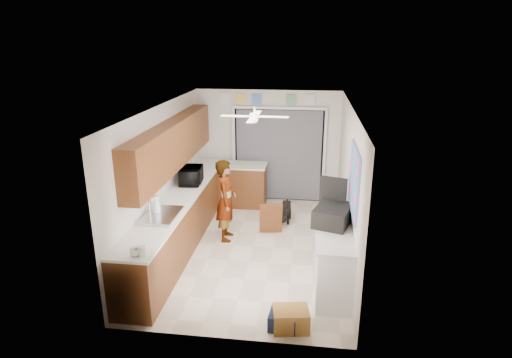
{
  "coord_description": "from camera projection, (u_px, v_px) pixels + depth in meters",
  "views": [
    {
      "loc": [
        0.94,
        -6.86,
        3.57
      ],
      "look_at": [
        0.0,
        0.4,
        1.15
      ],
      "focal_mm": 30.0,
      "sensor_mm": 36.0,
      "label": 1
    }
  ],
  "objects": [
    {
      "name": "paper_towel_roll",
      "position": [
        155.0,
        205.0,
        6.7
      ],
      "size": [
        0.15,
        0.15,
        0.29
      ],
      "primitive_type": "cylinder",
      "rotation": [
        0.0,
        0.0,
        0.11
      ],
      "color": "white",
      "rests_on": "left_countertop"
    },
    {
      "name": "cardboard_box",
      "position": [
        291.0,
        319.0,
        5.48
      ],
      "size": [
        0.5,
        0.41,
        0.28
      ],
      "primitive_type": "cube",
      "rotation": [
        0.0,
        0.0,
        0.17
      ],
      "color": "olive",
      "rests_on": "floor"
    },
    {
      "name": "left_countertop",
      "position": [
        181.0,
        195.0,
        7.56
      ],
      "size": [
        0.62,
        4.8,
        0.04
      ],
      "primitive_type": "cube",
      "color": "white",
      "rests_on": "left_base_cabinets"
    },
    {
      "name": "suitcase_rim",
      "position": [
        332.0,
        222.0,
        6.36
      ],
      "size": [
        0.59,
        0.69,
        0.02
      ],
      "primitive_type": "cube",
      "rotation": [
        0.0,
        0.0,
        -0.31
      ],
      "color": "yellow",
      "rests_on": "suitcase"
    },
    {
      "name": "jar_a",
      "position": [
        142.0,
        251.0,
        5.4
      ],
      "size": [
        0.12,
        0.12,
        0.13
      ],
      "primitive_type": "cylinder",
      "rotation": [
        0.0,
        0.0,
        -0.34
      ],
      "color": "silver",
      "rests_on": "left_countertop"
    },
    {
      "name": "wall_front",
      "position": [
        224.0,
        249.0,
        4.95
      ],
      "size": [
        3.2,
        0.0,
        3.2
      ],
      "primitive_type": "plane",
      "rotation": [
        -1.57,
        0.0,
        0.0
      ],
      "color": "silver",
      "rests_on": "ground"
    },
    {
      "name": "left_base_cabinets",
      "position": [
        182.0,
        220.0,
        7.71
      ],
      "size": [
        0.6,
        4.8,
        0.9
      ],
      "primitive_type": "cube",
      "color": "brown",
      "rests_on": "floor"
    },
    {
      "name": "back_opening_recess",
      "position": [
        279.0,
        155.0,
        9.66
      ],
      "size": [
        2.0,
        0.06,
        2.1
      ],
      "primitive_type": "cube",
      "color": "black",
      "rests_on": "wall_back"
    },
    {
      "name": "wall_right",
      "position": [
        348.0,
        185.0,
        7.11
      ],
      "size": [
        0.0,
        5.0,
        5.0
      ],
      "primitive_type": "plane",
      "rotation": [
        1.57,
        0.0,
        -1.57
      ],
      "color": "silver",
      "rests_on": "ground"
    },
    {
      "name": "suitcase_lid",
      "position": [
        333.0,
        193.0,
        6.52
      ],
      "size": [
        0.41,
        0.16,
        0.5
      ],
      "primitive_type": "cube",
      "rotation": [
        0.0,
        0.0,
        -0.31
      ],
      "color": "black",
      "rests_on": "suitcase"
    },
    {
      "name": "navy_crate",
      "position": [
        283.0,
        321.0,
        5.51
      ],
      "size": [
        0.38,
        0.33,
        0.22
      ],
      "primitive_type": "cube",
      "rotation": [
        0.0,
        0.0,
        -0.09
      ],
      "color": "#161D37",
      "rests_on": "floor"
    },
    {
      "name": "sink_basin",
      "position": [
        162.0,
        216.0,
        6.61
      ],
      "size": [
        0.5,
        0.76,
        0.06
      ],
      "primitive_type": "cube",
      "color": "silver",
      "rests_on": "left_countertop"
    },
    {
      "name": "floor",
      "position": [
        253.0,
        246.0,
        7.69
      ],
      "size": [
        5.0,
        5.0,
        0.0
      ],
      "primitive_type": "plane",
      "color": "beige",
      "rests_on": "ground"
    },
    {
      "name": "jar_b",
      "position": [
        134.0,
        252.0,
        5.41
      ],
      "size": [
        0.1,
        0.1,
        0.12
      ],
      "primitive_type": "cylinder",
      "rotation": [
        0.0,
        0.0,
        0.42
      ],
      "color": "silver",
      "rests_on": "left_countertop"
    },
    {
      "name": "cup",
      "position": [
        135.0,
        252.0,
        5.41
      ],
      "size": [
        0.17,
        0.17,
        0.11
      ],
      "primitive_type": "imported",
      "rotation": [
        0.0,
        0.0,
        -0.37
      ],
      "color": "white",
      "rests_on": "left_countertop"
    },
    {
      "name": "right_counter_base",
      "position": [
        333.0,
        262.0,
        6.26
      ],
      "size": [
        0.5,
        1.4,
        0.9
      ],
      "primitive_type": "cube",
      "color": "white",
      "rests_on": "floor"
    },
    {
      "name": "header_frame_4",
      "position": [
        310.0,
        100.0,
        9.19
      ],
      "size": [
        0.22,
        0.02,
        0.22
      ],
      "primitive_type": "cube",
      "color": "silver",
      "rests_on": "wall_back"
    },
    {
      "name": "wall_back",
      "position": [
        268.0,
        146.0,
        9.66
      ],
      "size": [
        3.2,
        0.0,
        3.2
      ],
      "primitive_type": "plane",
      "rotation": [
        1.57,
        0.0,
        0.0
      ],
      "color": "silver",
      "rests_on": "ground"
    },
    {
      "name": "abstract_painting",
      "position": [
        354.0,
        181.0,
        6.04
      ],
      "size": [
        0.03,
        1.15,
        0.95
      ],
      "primitive_type": "cube",
      "color": "#DE52C4",
      "rests_on": "wall_right"
    },
    {
      "name": "cabinet_door_panel",
      "position": [
        271.0,
        218.0,
        8.09
      ],
      "size": [
        0.45,
        0.22,
        0.63
      ],
      "primitive_type": "cube",
      "rotation": [
        0.21,
        0.0,
        0.14
      ],
      "color": "brown",
      "rests_on": "floor"
    },
    {
      "name": "faucet",
      "position": [
        150.0,
        209.0,
        6.6
      ],
      "size": [
        0.03,
        0.03,
        0.22
      ],
      "primitive_type": "cylinder",
      "color": "silver",
      "rests_on": "left_countertop"
    },
    {
      "name": "peninsula_base",
      "position": [
        243.0,
        186.0,
        9.5
      ],
      "size": [
        1.0,
        0.6,
        0.9
      ],
      "primitive_type": "cube",
      "color": "brown",
      "rests_on": "floor"
    },
    {
      "name": "man",
      "position": [
        226.0,
        200.0,
        7.77
      ],
      "size": [
        0.41,
        0.58,
        1.52
      ],
      "primitive_type": "imported",
      "rotation": [
        0.0,
        0.0,
        1.65
      ],
      "color": "white",
      "rests_on": "floor"
    },
    {
      "name": "right_counter_top",
      "position": [
        334.0,
        233.0,
        6.11
      ],
      "size": [
        0.54,
        1.44,
        0.04
      ],
      "primitive_type": "cube",
      "color": "white",
      "rests_on": "right_counter_base"
    },
    {
      "name": "wall_left",
      "position": [
        163.0,
        177.0,
        7.5
      ],
      "size": [
        0.0,
        5.0,
        5.0
      ],
      "primitive_type": "plane",
      "rotation": [
        1.57,
        0.0,
        1.57
      ],
      "color": "silver",
      "rests_on": "ground"
    },
    {
      "name": "suitcase",
      "position": [
        333.0,
        215.0,
        6.32
      ],
      "size": [
        0.65,
        0.75,
        0.27
      ],
      "primitive_type": "cube",
      "rotation": [
        0.0,
        0.0,
        -0.31
      ],
      "color": "black",
      "rests_on": "right_counter_top"
    },
    {
      "name": "header_frame_0",
      "position": [
        241.0,
        99.0,
        9.37
      ],
      "size": [
        0.22,
        0.02,
        0.22
      ],
      "primitive_type": "cube",
      "color": "#F5DE51",
      "rests_on": "wall_back"
    },
    {
      "name": "microwave",
      "position": [
        191.0,
        175.0,
        8.08
      ],
      "size": [
        0.44,
        0.6,
        0.31
      ],
      "primitive_type": "imported",
      "rotation": [
        0.0,
        0.0,
        1.67
      ],
      "color": "black",
      "rests_on": "left_countertop"
    },
    {
      "name": "curtain_panel",
      "position": [
        279.0,
        156.0,
        9.62
      ],
      "size": [
        1.9,
        0.03,
        2.05
      ],
      "primitive_type": "cube",
      "color": "slate",
      "rests_on": "wall_back"
    },
    {
      "name": "door_trim_right",
      "position": [
        324.0,
        157.0,
        9.51
      ],
      "size": [
        0.06,
        0.04,
        2.1
      ],
      "primitive_type": "cube",
      "color": "white",
      "rests_on": "wall_back"
    },
    {
      "name": "dog",
      "position": [
        286.0,
        211.0,
        8.69
      ],
      "size": [
        0.27,
        0.57,
        0.43
      ],
      "primitive_type": "cube",
      "rotation": [
        0.0,
        0.0,
        -0.07
      ],
      "color": "black",
      "rests_on": "floor"
    },
    {
      "name": "ceiling_fan",
      "position": [
        254.0,
        116.0,
        7.15
      ],
      "size": [
        1.14,
        1.14,
        0.24
      ],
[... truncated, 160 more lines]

